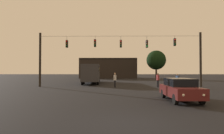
% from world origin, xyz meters
% --- Properties ---
extents(ground_plane, '(168.00, 168.00, 0.00)m').
position_xyz_m(ground_plane, '(0.00, 24.50, 0.00)').
color(ground_plane, black).
rests_on(ground_plane, ground).
extents(overhead_signal_span, '(20.89, 0.44, 6.97)m').
position_xyz_m(overhead_signal_span, '(0.04, 16.93, 4.17)').
color(overhead_signal_span, black).
rests_on(overhead_signal_span, ground).
extents(city_bus, '(3.20, 11.14, 3.00)m').
position_xyz_m(city_bus, '(-4.47, 24.02, 1.87)').
color(city_bus, '#2D2D33').
rests_on(city_bus, ground).
extents(car_near_right, '(1.80, 4.34, 1.52)m').
position_xyz_m(car_near_right, '(3.80, 5.75, 0.80)').
color(car_near_right, '#511919').
rests_on(car_near_right, ground).
extents(pedestrian_crossing_left, '(0.31, 0.40, 1.77)m').
position_xyz_m(pedestrian_crossing_left, '(4.72, 16.37, 1.01)').
color(pedestrian_crossing_left, black).
rests_on(pedestrian_crossing_left, ground).
extents(pedestrian_crossing_center, '(0.34, 0.42, 1.79)m').
position_xyz_m(pedestrian_crossing_center, '(-0.63, 16.03, 1.02)').
color(pedestrian_crossing_center, black).
rests_on(pedestrian_crossing_center, ground).
extents(pedestrian_crossing_right, '(0.36, 0.42, 1.68)m').
position_xyz_m(pedestrian_crossing_right, '(6.98, 15.89, 0.95)').
color(pedestrian_crossing_right, black).
rests_on(pedestrian_crossing_right, ground).
extents(corner_building, '(15.49, 8.14, 5.51)m').
position_xyz_m(corner_building, '(-2.44, 46.61, 2.75)').
color(corner_building, black).
rests_on(corner_building, ground).
extents(tree_left_silhouette, '(4.78, 4.78, 7.12)m').
position_xyz_m(tree_left_silhouette, '(9.65, 39.58, 4.72)').
color(tree_left_silhouette, '#2D2116').
rests_on(tree_left_silhouette, ground).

